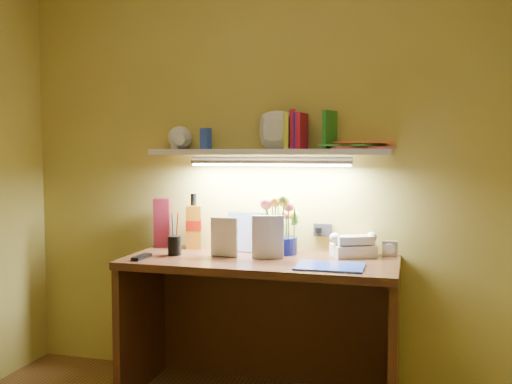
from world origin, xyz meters
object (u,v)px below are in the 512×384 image
at_px(desk_clock, 390,248).
at_px(whisky_bottle, 194,221).
at_px(flower_bouquet, 280,224).
at_px(desk, 260,330).
at_px(telephone, 353,244).

xyz_separation_m(desk_clock, whisky_bottle, (-1.09, -0.05, 0.12)).
xyz_separation_m(flower_bouquet, whisky_bottle, (-0.51, 0.04, -0.00)).
bearing_deg(desk, whisky_bottle, 155.57).
bearing_deg(desk, flower_bouquet, 67.47).
height_order(telephone, desk_clock, telephone).
distance_m(telephone, whisky_bottle, 0.91).
bearing_deg(flower_bouquet, whisky_bottle, 175.92).
xyz_separation_m(flower_bouquet, telephone, (0.39, 0.02, -0.10)).
relative_size(desk_clock, whisky_bottle, 0.26).
height_order(desk_clock, whisky_bottle, whisky_bottle).
bearing_deg(desk_clock, desk, -162.00).
height_order(flower_bouquet, desk_clock, flower_bouquet).
xyz_separation_m(desk, telephone, (0.46, 0.18, 0.44)).
height_order(flower_bouquet, telephone, flower_bouquet).
bearing_deg(telephone, desk_clock, -4.64).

